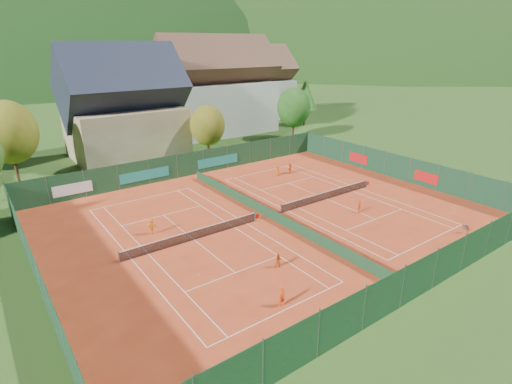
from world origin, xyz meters
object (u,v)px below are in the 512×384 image
Objects in this scene: hotel_block_b at (254,88)px; chalet at (124,111)px; player_left_near at (282,296)px; player_right_near at (359,207)px; player_right_far_a at (278,171)px; hotel_block_a at (217,92)px; player_left_mid at (279,261)px; player_left_far at (151,226)px; ball_hopper at (465,227)px; player_right_far_b at (290,168)px.

chalet is at bearing -157.01° from hotel_block_b.
player_left_near is 1.15× the size of player_right_near.
hotel_block_b is at bearing 45.52° from player_left_near.
player_left_near is 1.14× the size of player_right_far_a.
player_right_near is (-8.07, -40.43, -6.75)m from hotel_block_a.
player_left_far is (-5.51, 10.91, 0.17)m from player_left_mid.
ball_hopper is 22.55m from player_right_far_a.
player_right_far_a is 0.96× the size of player_right_far_b.
player_right_near is at bearing 149.26° from player_left_far.
player_left_near is 0.93× the size of player_left_far.
hotel_block_a is 1.25× the size of hotel_block_b.
player_right_far_b is (2.76, 13.70, 0.03)m from player_right_near.
hotel_block_a is 16.14m from hotel_block_b.
player_left_near is at bearing 6.08° from player_right_far_b.
player_right_far_b is (13.69, -20.72, -5.96)m from chalet.
ball_hopper is at bearing -107.55° from hotel_block_b.
player_right_near is 0.99× the size of player_right_far_a.
player_left_near is (-37.76, -55.44, -5.89)m from hotel_block_b.
hotel_block_a is (19.00, 6.00, 0.76)m from chalet.
player_left_mid is at bearing 42.71° from player_right_far_a.
ball_hopper is at bearing -94.68° from hotel_block_a.
hotel_block_a reaches higher than player_right_far_a.
player_left_mid is 23.12m from player_right_far_b.
chalet reaches higher than player_left_near.
hotel_block_b is at bearing 29.74° from hotel_block_a.
hotel_block_b reaches higher than player_left_mid.
chalet is 0.75× the size of hotel_block_a.
ball_hopper is at bearing 89.73° from player_right_far_a.
hotel_block_b is 60.00m from ball_hopper.
hotel_block_a reaches higher than player_left_near.
player_left_near is 1.09× the size of player_right_far_b.
chalet reaches higher than player_left_far.
ball_hopper is 0.66× the size of player_left_mid.
hotel_block_a reaches higher than chalet.
player_right_near is at bearing 13.86° from player_left_near.
chalet reaches higher than player_right_far_b.
player_left_near is at bearing -124.26° from hotel_block_b.
player_left_far reaches higher than player_right_far_b.
player_left_near reaches higher than player_left_mid.
player_left_mid is at bearing -124.08° from hotel_block_b.
hotel_block_b is at bearing -161.31° from player_right_far_b.
ball_hopper is at bearing -102.80° from player_right_near.
chalet is 20.25× the size of ball_hopper.
player_left_near reaches higher than player_right_near.
ball_hopper is (15.00, -42.91, -6.07)m from chalet.
hotel_block_a is at bearing -137.20° from player_left_far.
player_left_mid is at bearing -115.64° from hotel_block_a.
player_right_far_a is (-21.24, -34.60, -5.98)m from hotel_block_b.
player_right_far_b is at bearing 167.75° from player_right_far_a.
chalet is 10.42× the size of player_left_far.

